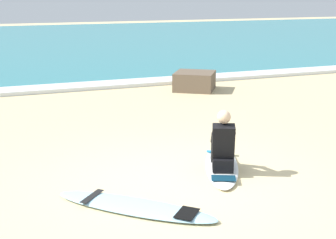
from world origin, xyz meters
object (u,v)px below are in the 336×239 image
Objects in this scene: surfboard_spare_near at (135,206)px; shoreline_rock at (195,81)px; surfboard_main at (222,165)px; surfer_seated at (223,146)px.

shoreline_rock reaches higher than surfboard_spare_near.
shoreline_rock is at bearing 60.45° from surfboard_spare_near.
surfboard_main is 1.89× the size of shoreline_rock.
surfboard_main is at bearing 64.84° from surfer_seated.
surfer_seated is 0.86× the size of shoreline_rock.
surfboard_spare_near is (-1.77, -0.98, -0.00)m from surfboard_main.
surfboard_main is at bearing 28.80° from surfboard_spare_near.
shoreline_rock is (2.17, 5.99, 0.23)m from surfboard_main.
surfboard_spare_near is 1.85× the size of shoreline_rock.
shoreline_rock is at bearing 70.04° from surfboard_main.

